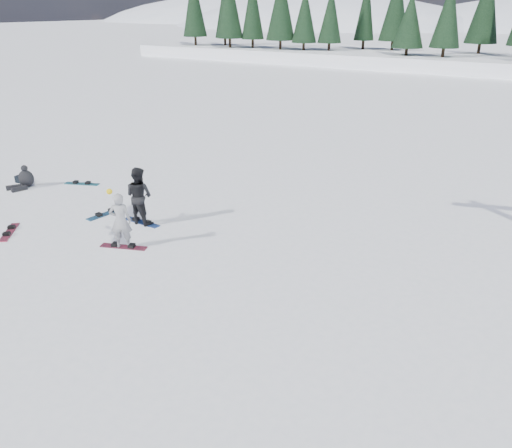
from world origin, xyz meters
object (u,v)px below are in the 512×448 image
at_px(snowboarder_man, 139,196).
at_px(snowboard_loose_b, 9,232).
at_px(snowboarder_woman, 120,221).
at_px(gear_bag, 21,179).
at_px(seated_rider, 25,179).
at_px(snowboard_loose_a, 106,214).
at_px(snowboard_loose_c, 82,184).

height_order(snowboarder_man, snowboard_loose_b, snowboarder_man).
height_order(snowboarder_woman, snowboard_loose_b, snowboarder_woman).
distance_m(snowboarder_man, gear_bag, 7.55).
distance_m(seated_rider, snowboard_loose_a, 5.13).
bearing_deg(snowboarder_man, snowboard_loose_b, 39.90).
relative_size(snowboarder_woman, snowboard_loose_b, 1.31).
distance_m(snowboarder_man, snowboard_loose_b, 4.48).
bearing_deg(gear_bag, snowboarder_woman, -14.87).
bearing_deg(snowboarder_woman, snowboarder_man, -98.13).
bearing_deg(snowboarder_woman, snowboard_loose_c, -65.00).
bearing_deg(seated_rider, gear_bag, -177.66).
relative_size(seated_rider, snowboard_loose_b, 0.81).
height_order(gear_bag, snowboard_loose_c, gear_bag).
height_order(snowboard_loose_a, snowboard_loose_c, same).
height_order(seated_rider, gear_bag, seated_rider).
xyz_separation_m(snowboarder_woman, snowboard_loose_a, (-2.56, 1.62, -0.90)).
height_order(snowboarder_woman, snowboard_loose_a, snowboarder_woman).
bearing_deg(snowboard_loose_b, snowboard_loose_c, 161.38).
bearing_deg(snowboarder_man, gear_bag, -6.61).
distance_m(gear_bag, snowboard_loose_a, 5.84).
distance_m(seated_rider, snowboard_loose_b, 4.81).
distance_m(snowboarder_woman, snowboard_loose_b, 4.36).
height_order(snowboarder_man, seated_rider, snowboarder_man).
height_order(snowboarder_man, snowboard_loose_a, snowboarder_man).
bearing_deg(snowboarder_woman, snowboard_loose_b, -18.33).
height_order(snowboarder_woman, seated_rider, snowboarder_woman).
xyz_separation_m(snowboarder_woman, seated_rider, (-7.67, 1.96, -0.55)).
distance_m(snowboarder_woman, snowboard_loose_c, 6.96).
height_order(snowboarder_woman, gear_bag, snowboarder_woman).
xyz_separation_m(snowboarder_woman, gear_bag, (-8.37, 2.22, -0.77)).
relative_size(snowboard_loose_c, snowboard_loose_b, 1.00).
relative_size(gear_bag, snowboard_loose_b, 0.30).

